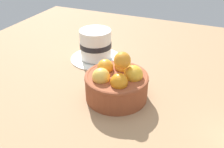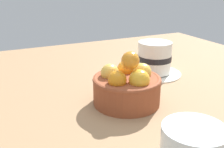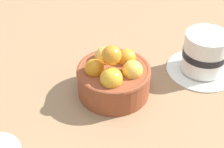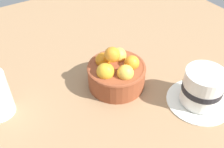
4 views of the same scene
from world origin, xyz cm
name	(u,v)px [view 4 (image 4 of 4)]	position (x,y,z in cm)	size (l,w,h in cm)	color
ground_plane	(116,91)	(0.00, 0.00, -2.45)	(110.29, 114.81, 4.90)	#997551
terracotta_bowl	(116,72)	(-0.07, -0.02, 3.90)	(13.93, 13.93, 11.35)	brown
coffee_cup	(202,89)	(12.61, -15.15, 4.03)	(14.57, 14.57, 8.77)	white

